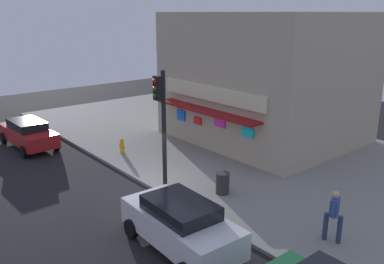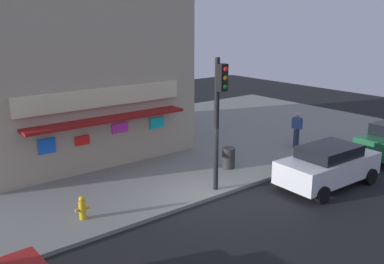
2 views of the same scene
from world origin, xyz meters
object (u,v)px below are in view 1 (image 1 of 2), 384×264
object	(u,v)px
parked_car_red	(28,133)
fire_hydrant	(122,146)
traffic_light	(162,115)
pedestrian	(334,214)
trash_can	(223,183)
parked_car_white	(181,223)

from	to	relation	value
parked_car_red	fire_hydrant	bearing A→B (deg)	35.91
traffic_light	pedestrian	size ratio (longest dim) A/B	2.83
trash_can	parked_car_red	xyz separation A→B (m)	(-11.45, -3.86, 0.22)
pedestrian	fire_hydrant	bearing A→B (deg)	-176.21
parked_car_red	parked_car_white	distance (m)	13.32
pedestrian	parked_car_red	size ratio (longest dim) A/B	0.38
traffic_light	pedestrian	distance (m)	7.36
fire_hydrant	pedestrian	size ratio (longest dim) A/B	0.45
parked_car_white	parked_car_red	bearing A→B (deg)	-179.01
pedestrian	parked_car_white	bearing A→B (deg)	-127.72
pedestrian	parked_car_red	xyz separation A→B (m)	(-16.27, -4.05, -0.29)
parked_car_red	parked_car_white	world-z (taller)	parked_car_white
trash_can	parked_car_red	distance (m)	12.08
trash_can	fire_hydrant	bearing A→B (deg)	-175.17
fire_hydrant	trash_can	xyz separation A→B (m)	(6.93, 0.59, 0.07)
parked_car_red	pedestrian	bearing A→B (deg)	13.98
pedestrian	trash_can	bearing A→B (deg)	-177.70
trash_can	parked_car_white	bearing A→B (deg)	-62.76
traffic_light	trash_can	distance (m)	3.69
trash_can	parked_car_red	size ratio (longest dim) A/B	0.19
parked_car_white	pedestrian	bearing A→B (deg)	52.28
fire_hydrant	parked_car_red	world-z (taller)	parked_car_red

